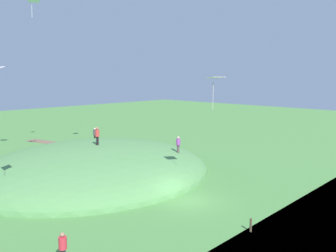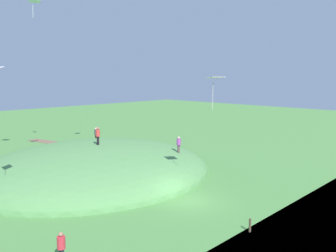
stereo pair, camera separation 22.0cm
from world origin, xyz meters
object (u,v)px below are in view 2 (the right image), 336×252
at_px(kite_6, 215,79).
at_px(kite_11, 35,2).
at_px(person_on_hilltop, 96,133).
at_px(person_watching_kites, 98,134).
at_px(mooring_post, 250,225).
at_px(person_near_shore, 61,244).
at_px(person_with_child, 179,143).

relative_size(kite_6, kite_11, 1.41).
height_order(person_on_hilltop, kite_11, kite_11).
height_order(person_watching_kites, mooring_post, person_watching_kites).
bearing_deg(kite_11, mooring_post, -175.52).
distance_m(person_near_shore, person_with_child, 18.29).
bearing_deg(person_with_child, kite_6, 73.25).
xyz_separation_m(person_on_hilltop, mooring_post, (-25.67, 6.78, -1.93)).
distance_m(person_watching_kites, kite_11, 13.71).
height_order(kite_11, mooring_post, kite_11).
bearing_deg(person_watching_kites, mooring_post, 82.99).
relative_size(kite_11, mooring_post, 1.94).
distance_m(person_with_child, mooring_post, 14.18).
distance_m(person_on_hilltop, kite_11, 16.54).
distance_m(person_near_shore, kite_11, 24.63).
bearing_deg(kite_11, person_on_hilltop, -69.93).
xyz_separation_m(person_near_shore, kite_6, (-0.64, -11.57, 8.05)).
relative_size(person_on_hilltop, mooring_post, 2.12).
xyz_separation_m(person_on_hilltop, kite_6, (-21.51, 4.94, 6.74)).
relative_size(person_watching_kites, person_on_hilltop, 0.97).
bearing_deg(person_watching_kites, person_with_child, 135.99).
relative_size(person_with_child, mooring_post, 1.93).
bearing_deg(person_on_hilltop, mooring_post, -106.19).
height_order(person_with_child, kite_11, kite_11).
height_order(person_with_child, kite_6, kite_6).
bearing_deg(mooring_post, person_with_child, -29.77).
xyz_separation_m(person_watching_kites, mooring_post, (-17.11, 1.14, -3.49)).
distance_m(person_near_shore, person_on_hilltop, 26.64).
height_order(person_watching_kites, kite_11, kite_11).
height_order(person_with_child, mooring_post, person_with_child).
relative_size(person_watching_kites, kite_6, 0.75).
distance_m(person_watching_kites, person_with_child, 7.72).
distance_m(person_watching_kites, person_near_shore, 16.67).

